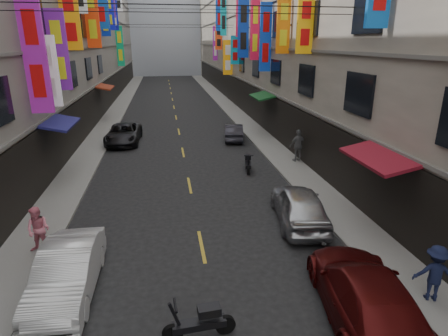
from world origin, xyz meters
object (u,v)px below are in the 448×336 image
object	(u,v)px
car_right_near	(365,295)
car_right_far	(234,132)
car_left_far	(124,134)
pedestrian_lfar	(38,230)
car_left_mid	(67,272)
scooter_crossing	(200,322)
scooter_far_right	(248,163)
pedestrian_rfar	(298,145)
car_right_mid	(299,205)
pedestrian_rnear	(435,273)

from	to	relation	value
car_right_near	car_right_far	xyz separation A→B (m)	(0.10, 18.97, -0.15)
car_left_far	pedestrian_lfar	xyz separation A→B (m)	(-1.40, -14.72, 0.26)
car_left_mid	scooter_crossing	bearing A→B (deg)	-32.38
scooter_crossing	scooter_far_right	distance (m)	12.64
scooter_far_right	car_left_far	world-z (taller)	car_left_far
scooter_far_right	scooter_crossing	bearing A→B (deg)	82.53
car_left_mid	pedestrian_rfar	bearing A→B (deg)	45.72
car_left_mid	car_left_far	xyz separation A→B (m)	(0.00, 17.04, -0.03)
pedestrian_lfar	pedestrian_rfar	distance (m)	14.60
car_right_mid	pedestrian_rnear	size ratio (longest dim) A/B	2.71
scooter_far_right	pedestrian_rfar	xyz separation A→B (m)	(3.20, 0.89, 0.63)
car_right_mid	car_left_mid	bearing A→B (deg)	29.61
scooter_crossing	car_right_mid	world-z (taller)	car_right_mid
car_right_mid	pedestrian_lfar	size ratio (longest dim) A/B	2.73
car_right_near	car_right_far	world-z (taller)	car_right_near
car_left_mid	scooter_far_right	bearing A→B (deg)	53.43
car_right_near	pedestrian_lfar	distance (m)	10.27
scooter_far_right	pedestrian_rnear	size ratio (longest dim) A/B	1.10
scooter_crossing	pedestrian_lfar	world-z (taller)	pedestrian_lfar
car_left_far	car_right_far	bearing A→B (deg)	-0.28
car_right_near	pedestrian_rfar	bearing A→B (deg)	-93.60
car_left_mid	pedestrian_lfar	bearing A→B (deg)	121.85
car_left_mid	car_right_far	bearing A→B (deg)	65.36
car_left_far	pedestrian_rnear	bearing A→B (deg)	-59.83
car_right_far	car_left_far	bearing A→B (deg)	6.17
scooter_far_right	pedestrian_rnear	xyz separation A→B (m)	(2.54, -11.73, 0.49)
car_left_far	car_right_mid	distance (m)	15.97
car_right_near	car_right_mid	distance (m)	5.54
car_right_far	pedestrian_rfar	bearing A→B (deg)	123.53
car_right_far	pedestrian_rnear	xyz separation A→B (m)	(2.07, -18.63, 0.33)
pedestrian_lfar	pedestrian_rnear	bearing A→B (deg)	-6.32
scooter_crossing	car_left_far	distance (m)	19.66
scooter_crossing	car_right_mid	xyz separation A→B (m)	(4.46, 5.51, 0.31)
car_right_near	car_right_mid	size ratio (longest dim) A/B	1.18
car_left_mid	car_right_far	world-z (taller)	car_left_mid
scooter_crossing	car_right_near	xyz separation A→B (m)	(4.22, -0.02, 0.31)
scooter_far_right	car_left_mid	size ratio (longest dim) A/B	0.42
pedestrian_rnear	pedestrian_rfar	size ratio (longest dim) A/B	0.85
scooter_crossing	car_right_near	world-z (taller)	car_right_near
car_left_far	car_right_mid	bearing A→B (deg)	-57.34
car_right_near	pedestrian_lfar	bearing A→B (deg)	-18.08
car_right_far	pedestrian_rfar	distance (m)	6.62
scooter_far_right	car_left_mid	distance (m)	12.23
scooter_crossing	car_right_mid	size ratio (longest dim) A/B	0.41
pedestrian_rfar	scooter_far_right	bearing A→B (deg)	5.16
car_left_mid	pedestrian_rfar	world-z (taller)	pedestrian_rfar
scooter_crossing	car_right_mid	bearing A→B (deg)	-43.59
scooter_crossing	car_right_far	xyz separation A→B (m)	(4.32, 18.94, 0.16)
scooter_far_right	car_right_near	world-z (taller)	car_right_near
car_left_far	scooter_crossing	bearing A→B (deg)	-77.02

